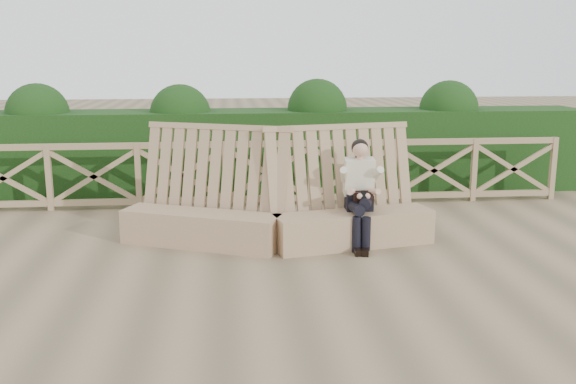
{
  "coord_description": "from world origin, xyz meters",
  "views": [
    {
      "loc": [
        -0.69,
        -7.06,
        2.53
      ],
      "look_at": [
        0.04,
        0.4,
        0.9
      ],
      "focal_mm": 40.0,
      "sensor_mm": 36.0,
      "label": 1
    }
  ],
  "objects": [
    {
      "name": "ground",
      "position": [
        0.0,
        0.0,
        0.0
      ],
      "size": [
        60.0,
        60.0,
        0.0
      ],
      "primitive_type": "plane",
      "color": "brown",
      "rests_on": "ground"
    },
    {
      "name": "bench",
      "position": [
        -0.02,
        1.26,
        0.4
      ],
      "size": [
        4.22,
        1.54,
        1.59
      ],
      "rotation": [
        0.0,
        0.0,
        -0.1
      ],
      "color": "#9D7D59",
      "rests_on": "ground"
    },
    {
      "name": "hedge",
      "position": [
        0.0,
        4.7,
        0.75
      ],
      "size": [
        12.0,
        1.2,
        1.5
      ],
      "primitive_type": "cube",
      "color": "black",
      "rests_on": "ground"
    },
    {
      "name": "guardrail",
      "position": [
        0.0,
        3.5,
        0.55
      ],
      "size": [
        10.1,
        0.09,
        1.1
      ],
      "color": "#89714F",
      "rests_on": "ground"
    },
    {
      "name": "woman",
      "position": [
        1.07,
        1.12,
        0.76
      ],
      "size": [
        0.41,
        0.85,
        1.42
      ],
      "rotation": [
        0.0,
        0.0,
        -0.03
      ],
      "color": "black",
      "rests_on": "ground"
    }
  ]
}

